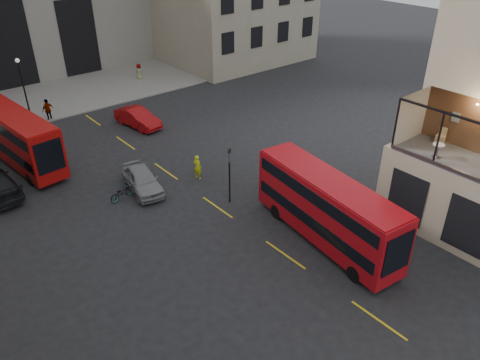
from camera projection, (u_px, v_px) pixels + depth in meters
ground at (404, 300)px, 22.22m from camera, size 140.00×140.00×0.00m
pavement_far at (17, 105)px, 44.11m from camera, size 40.00×12.00×0.12m
traffic_light_near at (229, 168)px, 28.42m from camera, size 0.16×0.20×3.80m
street_lamp_b at (25, 92)px, 40.28m from camera, size 0.36×0.36×5.33m
bus_near at (327, 207)px, 25.21m from camera, size 3.44×9.92×3.88m
bus_far at (17, 136)px, 33.02m from camera, size 3.25×10.01×3.92m
car_a at (142, 179)px, 30.56m from camera, size 2.60×4.73×1.53m
car_b at (138, 118)px, 39.54m from camera, size 2.32×4.86×1.54m
bicycle at (122, 192)px, 29.73m from camera, size 1.88×0.98×0.94m
cyclist at (197, 167)px, 31.79m from camera, size 0.60×0.74×1.75m
pedestrian_c at (48, 110)px, 40.52m from camera, size 1.24×0.79×1.96m
pedestrian_d at (139, 72)px, 50.40m from camera, size 0.85×0.98×1.70m
cafe_table_far at (438, 149)px, 24.69m from camera, size 0.62×0.62×0.78m
cafe_chair_d at (440, 138)px, 26.37m from camera, size 0.50×0.50×0.90m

